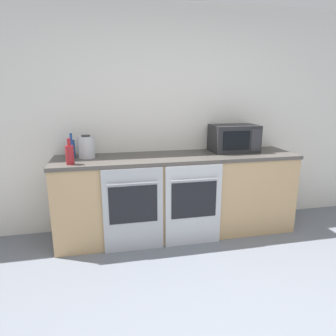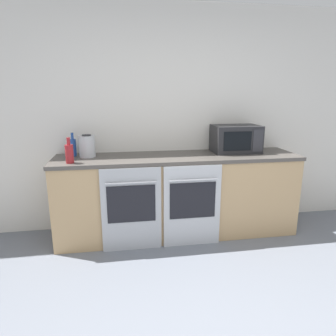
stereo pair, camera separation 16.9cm
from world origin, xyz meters
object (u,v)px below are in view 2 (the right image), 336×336
(oven_left, at_px, (132,209))
(bottle_red, at_px, (69,153))
(bottle_blue, at_px, (73,147))
(microwave, at_px, (236,139))
(oven_right, at_px, (192,206))
(kettle, at_px, (87,146))

(oven_left, xyz_separation_m, bottle_red, (-0.59, 0.14, 0.58))
(bottle_blue, height_order, bottle_red, bottle_blue)
(microwave, height_order, bottle_red, microwave)
(microwave, xyz_separation_m, bottle_blue, (-1.86, 0.07, -0.06))
(oven_right, distance_m, bottle_blue, 1.46)
(oven_left, relative_size, oven_right, 1.00)
(oven_left, distance_m, bottle_blue, 0.97)
(oven_right, bearing_deg, kettle, 158.75)
(oven_left, relative_size, microwave, 1.66)
(microwave, xyz_separation_m, kettle, (-1.70, -0.00, -0.04))
(oven_right, relative_size, kettle, 3.63)
(bottle_red, bearing_deg, kettle, 62.51)
(microwave, relative_size, kettle, 2.19)
(oven_left, bearing_deg, bottle_red, 166.56)
(oven_left, relative_size, bottle_red, 3.46)
(kettle, bearing_deg, bottle_blue, 155.35)
(oven_left, xyz_separation_m, microwave, (1.26, 0.43, 0.64))
(oven_right, xyz_separation_m, kettle, (-1.09, 0.42, 0.60))
(bottle_red, bearing_deg, microwave, 8.74)
(kettle, bearing_deg, microwave, 0.12)
(microwave, bearing_deg, bottle_blue, 177.86)
(bottle_blue, relative_size, kettle, 1.06)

